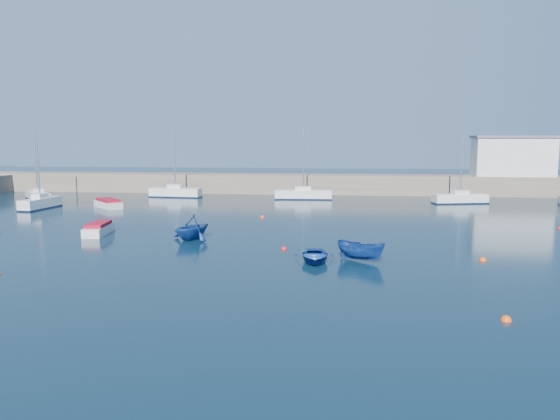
# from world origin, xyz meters

# --- Properties ---
(ground) EXTENTS (220.00, 220.00, 0.00)m
(ground) POSITION_xyz_m (0.00, 0.00, 0.00)
(ground) COLOR #0B2130
(ground) RESTS_ON ground
(back_wall) EXTENTS (96.00, 4.50, 2.60)m
(back_wall) POSITION_xyz_m (0.00, 46.00, 1.30)
(back_wall) COLOR #716456
(back_wall) RESTS_ON ground
(harbor_office) EXTENTS (10.00, 4.00, 5.00)m
(harbor_office) POSITION_xyz_m (30.00, 46.00, 5.10)
(harbor_office) COLOR silver
(harbor_office) RESTS_ON back_wall
(sailboat_3) EXTENTS (2.09, 5.70, 7.56)m
(sailboat_3) POSITION_xyz_m (-24.67, 26.06, 0.65)
(sailboat_3) COLOR silver
(sailboat_3) RESTS_ON ground
(sailboat_4) EXTENTS (5.48, 5.97, 8.30)m
(sailboat_4) POSITION_xyz_m (-29.76, 34.24, 0.55)
(sailboat_4) COLOR silver
(sailboat_4) RESTS_ON ground
(sailboat_5) EXTENTS (6.77, 2.42, 8.80)m
(sailboat_5) POSITION_xyz_m (-13.73, 39.21, 0.65)
(sailboat_5) COLOR silver
(sailboat_5) RESTS_ON ground
(sailboat_6) EXTENTS (7.11, 2.33, 9.21)m
(sailboat_6) POSITION_xyz_m (2.88, 38.63, 0.63)
(sailboat_6) COLOR silver
(sailboat_6) RESTS_ON ground
(sailboat_7) EXTENTS (6.55, 3.21, 8.36)m
(sailboat_7) POSITION_xyz_m (21.40, 36.21, 0.61)
(sailboat_7) COLOR silver
(sailboat_7) RESTS_ON ground
(motorboat_1) EXTENTS (1.84, 4.08, 0.97)m
(motorboat_1) POSITION_xyz_m (-11.40, 11.54, 0.45)
(motorboat_1) COLOR silver
(motorboat_1) RESTS_ON ground
(motorboat_2) EXTENTS (4.40, 4.55, 0.97)m
(motorboat_2) POSITION_xyz_m (-17.80, 27.80, 0.45)
(motorboat_2) COLOR silver
(motorboat_2) RESTS_ON ground
(dinghy_center) EXTENTS (2.73, 3.66, 0.73)m
(dinghy_center) POSITION_xyz_m (6.04, 3.91, 0.36)
(dinghy_center) COLOR navy
(dinghy_center) RESTS_ON ground
(dinghy_left) EXTENTS (4.40, 4.60, 1.88)m
(dinghy_left) POSITION_xyz_m (-3.48, 10.28, 0.94)
(dinghy_left) COLOR navy
(dinghy_left) RESTS_ON ground
(dinghy_right) EXTENTS (3.45, 2.72, 1.27)m
(dinghy_right) POSITION_xyz_m (8.88, 4.43, 0.63)
(dinghy_right) COLOR navy
(dinghy_right) RESTS_ON ground
(buoy_1) EXTENTS (0.42, 0.42, 0.42)m
(buoy_1) POSITION_xyz_m (3.78, 7.45, 0.00)
(buoy_1) COLOR red
(buoy_1) RESTS_ON ground
(buoy_2) EXTENTS (0.46, 0.46, 0.46)m
(buoy_2) POSITION_xyz_m (16.44, 5.37, 0.00)
(buoy_2) COLOR #FF4A0D
(buoy_2) RESTS_ON ground
(buoy_3) EXTENTS (0.42, 0.42, 0.42)m
(buoy_3) POSITION_xyz_m (0.12, 22.25, 0.00)
(buoy_3) COLOR #FF4A0D
(buoy_3) RESTS_ON ground
(buoy_4) EXTENTS (0.39, 0.39, 0.39)m
(buoy_4) POSITION_xyz_m (25.95, 18.60, 0.00)
(buoy_4) COLOR red
(buoy_4) RESTS_ON ground
(buoy_5) EXTENTS (0.46, 0.46, 0.46)m
(buoy_5) POSITION_xyz_m (14.55, -6.18, 0.00)
(buoy_5) COLOR #FF4A0D
(buoy_5) RESTS_ON ground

